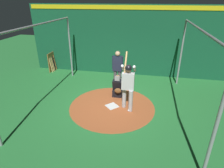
% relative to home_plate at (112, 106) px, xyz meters
% --- Properties ---
extents(ground_plane, '(26.17, 26.17, 0.00)m').
position_rel_home_plate_xyz_m(ground_plane, '(0.00, 0.00, -0.01)').
color(ground_plane, '#287A38').
extents(dirt_circle, '(3.26, 3.26, 0.01)m').
position_rel_home_plate_xyz_m(dirt_circle, '(0.00, 0.00, -0.01)').
color(dirt_circle, '#AD562D').
rests_on(dirt_circle, ground).
extents(home_plate, '(0.59, 0.59, 0.01)m').
position_rel_home_plate_xyz_m(home_plate, '(0.00, 0.00, 0.00)').
color(home_plate, white).
rests_on(home_plate, dirt_circle).
extents(batter, '(0.68, 0.49, 2.10)m').
position_rel_home_plate_xyz_m(batter, '(0.05, 0.58, 1.05)').
color(batter, '#B3B3B7').
rests_on(batter, ground).
extents(catcher, '(0.58, 0.40, 0.97)m').
position_rel_home_plate_xyz_m(catcher, '(-0.85, 0.07, 0.37)').
color(catcher, black).
rests_on(catcher, ground).
extents(umpire, '(0.22, 0.49, 1.73)m').
position_rel_home_plate_xyz_m(umpire, '(-1.69, -0.08, 0.96)').
color(umpire, '#4C4C51').
rests_on(umpire, ground).
extents(back_wall, '(0.23, 10.17, 3.55)m').
position_rel_home_plate_xyz_m(back_wall, '(-3.59, 0.00, 1.78)').
color(back_wall, '#145133').
rests_on(back_wall, ground).
extents(cage_frame, '(5.45, 5.45, 2.99)m').
position_rel_home_plate_xyz_m(cage_frame, '(0.00, 0.00, 2.07)').
color(cage_frame, gray).
rests_on(cage_frame, ground).
extents(bat_rack, '(1.06, 0.19, 1.05)m').
position_rel_home_plate_xyz_m(bat_rack, '(-3.34, -4.06, 0.48)').
color(bat_rack, olive).
rests_on(bat_rack, ground).
extents(baseball_0, '(0.07, 0.07, 0.07)m').
position_rel_home_plate_xyz_m(baseball_0, '(0.24, 0.67, 0.03)').
color(baseball_0, white).
rests_on(baseball_0, dirt_circle).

